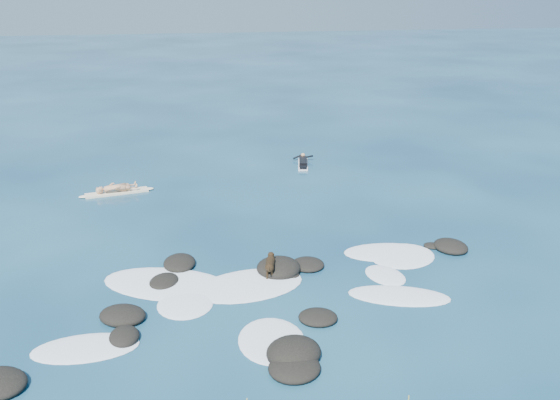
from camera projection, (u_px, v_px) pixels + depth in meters
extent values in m
plane|color=#0A2642|center=(249.00, 276.00, 18.73)|extent=(160.00, 160.00, 0.00)
ellipsoid|color=black|center=(164.00, 281.00, 18.28)|extent=(1.13, 1.26, 0.27)
ellipsoid|color=black|center=(279.00, 268.00, 18.95)|extent=(1.67, 1.67, 0.55)
ellipsoid|color=black|center=(294.00, 353.00, 14.72)|extent=(1.77, 1.74, 0.58)
ellipsoid|color=black|center=(179.00, 263.00, 19.38)|extent=(1.08, 1.32, 0.36)
ellipsoid|color=black|center=(308.00, 264.00, 19.32)|extent=(1.23, 1.25, 0.28)
ellipsoid|color=black|center=(123.00, 316.00, 16.39)|extent=(1.60, 1.50, 0.40)
ellipsoid|color=black|center=(318.00, 317.00, 16.35)|extent=(1.23, 1.14, 0.31)
ellipsoid|color=black|center=(290.00, 274.00, 18.80)|extent=(0.81, 0.84, 0.16)
ellipsoid|color=black|center=(124.00, 336.00, 15.48)|extent=(0.80, 0.99, 0.33)
ellipsoid|color=black|center=(451.00, 247.00, 20.52)|extent=(1.34, 1.45, 0.38)
ellipsoid|color=black|center=(294.00, 368.00, 14.24)|extent=(1.62, 1.60, 0.37)
ellipsoid|color=black|center=(432.00, 246.00, 20.70)|extent=(0.75, 0.71, 0.16)
ellipsoid|color=white|center=(385.00, 275.00, 18.75)|extent=(1.46, 1.73, 0.12)
ellipsoid|color=white|center=(272.00, 341.00, 15.44)|extent=(1.72, 2.21, 0.12)
ellipsoid|color=white|center=(86.00, 348.00, 15.13)|extent=(2.64, 1.40, 0.12)
ellipsoid|color=white|center=(185.00, 304.00, 17.13)|extent=(1.69, 1.84, 0.12)
ellipsoid|color=white|center=(402.00, 256.00, 20.04)|extent=(2.71, 2.53, 0.12)
ellipsoid|color=white|center=(388.00, 252.00, 20.29)|extent=(3.03, 1.75, 0.12)
ellipsoid|color=white|center=(399.00, 296.00, 17.57)|extent=(3.11, 2.01, 0.12)
ellipsoid|color=white|center=(249.00, 285.00, 18.17)|extent=(3.67, 2.67, 0.12)
ellipsoid|color=white|center=(168.00, 284.00, 18.24)|extent=(4.44, 3.41, 0.12)
ellipsoid|color=white|center=(270.00, 276.00, 18.72)|extent=(1.10, 0.90, 0.12)
cube|color=beige|center=(117.00, 193.00, 25.68)|extent=(2.59, 1.06, 0.08)
ellipsoid|color=beige|center=(148.00, 189.00, 26.12)|extent=(0.56, 0.39, 0.09)
ellipsoid|color=beige|center=(85.00, 196.00, 25.24)|extent=(0.56, 0.39, 0.09)
imported|color=tan|center=(115.00, 173.00, 25.38)|extent=(0.51, 0.67, 1.65)
cube|color=silver|center=(303.00, 164.00, 29.46)|extent=(0.82, 2.04, 0.07)
ellipsoid|color=silver|center=(303.00, 158.00, 30.39)|extent=(0.32, 0.47, 0.07)
cube|color=black|center=(303.00, 162.00, 29.41)|extent=(0.59, 1.27, 0.20)
sphere|color=tan|center=(303.00, 155.00, 30.04)|extent=(0.24, 0.24, 0.21)
cylinder|color=black|center=(298.00, 157.00, 30.21)|extent=(0.51, 0.18, 0.23)
cylinder|color=black|center=(308.00, 157.00, 30.20)|extent=(0.46, 0.35, 0.23)
cube|color=black|center=(303.00, 166.00, 28.79)|extent=(0.40, 0.55, 0.13)
cylinder|color=black|center=(270.00, 264.00, 18.47)|extent=(0.38, 0.59, 0.26)
sphere|color=black|center=(271.00, 260.00, 18.70)|extent=(0.33, 0.33, 0.28)
sphere|color=black|center=(269.00, 268.00, 18.24)|extent=(0.30, 0.30, 0.25)
sphere|color=black|center=(271.00, 255.00, 18.81)|extent=(0.24, 0.24, 0.20)
cone|color=black|center=(271.00, 254.00, 18.93)|extent=(0.13, 0.14, 0.10)
cone|color=black|center=(269.00, 253.00, 18.78)|extent=(0.10, 0.08, 0.10)
cone|color=black|center=(273.00, 253.00, 18.77)|extent=(0.10, 0.08, 0.10)
cylinder|color=black|center=(268.00, 270.00, 18.75)|extent=(0.08, 0.08, 0.36)
cylinder|color=black|center=(273.00, 270.00, 18.74)|extent=(0.08, 0.08, 0.36)
cylinder|color=black|center=(267.00, 275.00, 18.39)|extent=(0.08, 0.08, 0.36)
cylinder|color=black|center=(272.00, 275.00, 18.38)|extent=(0.08, 0.08, 0.36)
cylinder|color=black|center=(269.00, 268.00, 18.11)|extent=(0.10, 0.26, 0.16)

